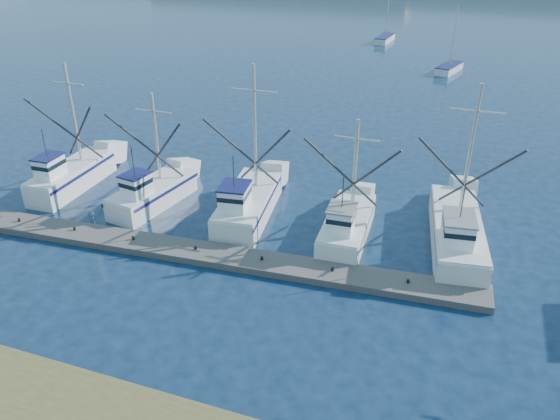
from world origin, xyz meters
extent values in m
plane|color=#0B1D32|center=(0.00, 0.00, 0.00)|extent=(500.00, 500.00, 0.00)
cube|color=#57524E|center=(-7.13, 6.18, 0.20)|extent=(30.57, 3.94, 0.41)
cube|color=silver|center=(-20.62, 11.24, 0.82)|extent=(2.48, 7.56, 1.63)
cube|color=white|center=(-20.62, 9.32, 2.38)|extent=(1.37, 1.87, 1.50)
cylinder|color=#B7B2A8|center=(-20.62, 12.53, 5.18)|extent=(0.22, 0.22, 7.10)
cube|color=silver|center=(-13.75, 10.85, 0.72)|extent=(3.39, 7.01, 1.44)
cube|color=white|center=(-13.75, 9.13, 2.19)|extent=(1.61, 1.84, 1.50)
cylinder|color=#B7B2A8|center=(-13.75, 12.00, 4.44)|extent=(0.22, 0.22, 6.01)
cube|color=silver|center=(-7.06, 11.51, 0.78)|extent=(3.77, 8.33, 1.56)
cube|color=white|center=(-7.06, 9.45, 2.31)|extent=(1.83, 2.15, 1.50)
cylinder|color=#B7B2A8|center=(-7.06, 12.88, 5.58)|extent=(0.22, 0.22, 8.05)
cube|color=silver|center=(-0.39, 10.98, 0.69)|extent=(2.75, 7.08, 1.38)
cube|color=white|center=(-0.39, 9.19, 2.13)|extent=(1.49, 1.76, 1.50)
cylinder|color=#B7B2A8|center=(-0.39, 12.17, 4.25)|extent=(0.22, 0.22, 5.75)
cube|color=silver|center=(5.90, 12.28, 0.79)|extent=(3.95, 9.84, 1.58)
cube|color=white|center=(5.90, 9.83, 2.33)|extent=(1.86, 2.52, 1.50)
cylinder|color=#B7B2A8|center=(5.90, 13.91, 5.45)|extent=(0.22, 0.22, 7.74)
cube|color=silver|center=(2.38, 55.66, 0.45)|extent=(3.19, 5.85, 0.90)
cylinder|color=#B7B2A8|center=(2.38, 55.96, 4.50)|extent=(0.12, 0.12, 7.20)
cube|color=silver|center=(-8.76, 72.59, 0.45)|extent=(2.25, 6.25, 0.90)
cylinder|color=#B7B2A8|center=(-8.76, 72.89, 4.50)|extent=(0.12, 0.12, 7.20)
camera|label=1|loc=(5.35, -17.37, 17.11)|focal=35.00mm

